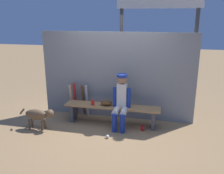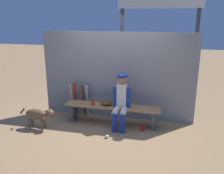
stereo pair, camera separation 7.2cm
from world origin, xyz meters
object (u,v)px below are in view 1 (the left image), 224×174
cup_on_ground (142,128)px  dugout_bench (112,110)px  bat_wood_dark (83,100)px  bat_aluminum_red (75,99)px  baseball (107,136)px  dog (38,115)px  cup_on_bench (93,103)px  bat_aluminum_silver (87,101)px  baseball_glove (106,103)px  scoreboard (161,3)px  player_seated (121,100)px  bat_wood_natural (72,100)px

cup_on_ground → dugout_bench: bearing=166.8°
bat_wood_dark → bat_aluminum_red: bearing=-169.1°
baseball → cup_on_ground: size_ratio=0.67×
baseball → dog: (-1.61, 0.09, 0.30)m
cup_on_ground → cup_on_bench: 1.28m
bat_wood_dark → dog: size_ratio=0.98×
dugout_bench → bat_aluminum_silver: 0.80m
baseball_glove → bat_aluminum_silver: (-0.58, 0.33, -0.11)m
baseball → scoreboard: scoreboard is taller
bat_aluminum_red → player_seated: bearing=-18.5°
bat_aluminum_red → cup_on_bench: 0.69m
bat_aluminum_red → cup_on_bench: bearing=-32.0°
player_seated → bat_wood_dark: (-1.06, 0.46, -0.25)m
bat_wood_natural → baseball: 1.60m
baseball_glove → baseball: 0.88m
baseball → scoreboard: size_ratio=0.02×
player_seated → scoreboard: scoreboard is taller
player_seated → scoreboard: (0.73, 1.41, 2.10)m
player_seated → baseball: bearing=-105.6°
baseball_glove → bat_aluminum_red: 0.95m
baseball_glove → scoreboard: bearing=49.9°
baseball_glove → bat_wood_dark: 0.78m
baseball → bat_aluminum_silver: bearing=127.2°
baseball_glove → bat_wood_natural: bat_wood_natural is taller
baseball → cup_on_bench: 0.96m
bat_wood_natural → dog: bearing=-114.4°
baseball_glove → cup_on_bench: size_ratio=2.55×
cup_on_bench → bat_wood_dark: bearing=132.8°
bat_aluminum_silver → bat_aluminum_red: 0.31m
bat_wood_dark → cup_on_ground: size_ratio=7.50×
baseball_glove → bat_wood_natural: (-0.99, 0.31, -0.11)m
player_seated → cup_on_bench: bearing=175.0°
bat_wood_dark → cup_on_bench: 0.56m
bat_aluminum_red → cup_on_bench: (0.58, -0.36, 0.08)m
dugout_bench → baseball: size_ratio=30.10×
baseball → bat_aluminum_red: bearing=137.2°
baseball → cup_on_bench: (-0.52, 0.65, 0.48)m
bat_aluminum_red → baseball: 1.55m
bat_wood_dark → dog: bearing=-126.4°
player_seated → scoreboard: bearing=62.7°
baseball → cup_on_bench: bearing=128.2°
scoreboard → dog: 3.98m
bat_wood_natural → dog: bat_wood_natural is taller
dugout_bench → baseball_glove: size_ratio=7.95×
dugout_bench → cup_on_bench: size_ratio=20.25×
cup_on_bench → player_seated: bearing=-5.0°
bat_wood_dark → bat_wood_natural: size_ratio=1.01×
scoreboard → cup_on_ground: bearing=-98.6°
bat_aluminum_silver → bat_wood_dark: 0.11m
bat_aluminum_silver → bat_wood_dark: bearing=167.3°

